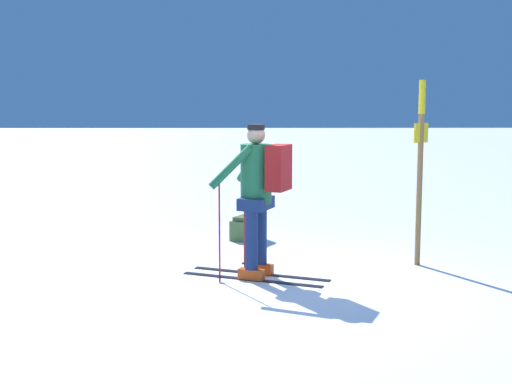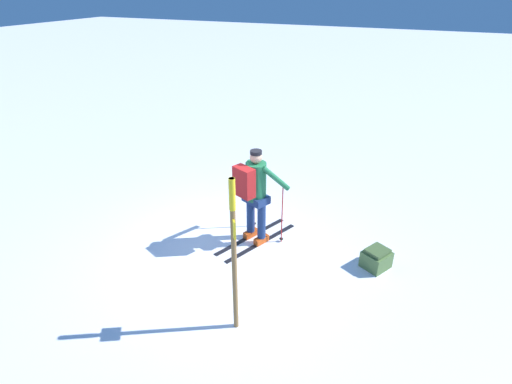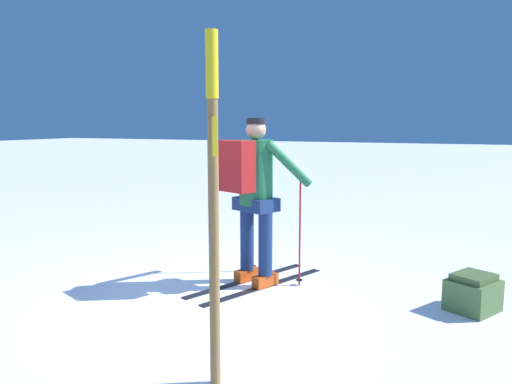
% 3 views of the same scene
% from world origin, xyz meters
% --- Properties ---
extents(ground_plane, '(80.00, 80.00, 0.00)m').
position_xyz_m(ground_plane, '(0.00, 0.00, 0.00)').
color(ground_plane, white).
extents(skier, '(1.09, 1.74, 1.80)m').
position_xyz_m(skier, '(-0.34, -0.44, 1.06)').
color(skier, black).
rests_on(skier, ground_plane).
extents(dropped_backpack, '(0.53, 0.55, 0.35)m').
position_xyz_m(dropped_backpack, '(-2.53, -0.56, 0.17)').
color(dropped_backpack, '#4C6B38').
rests_on(dropped_backpack, ground_plane).
extents(trail_marker, '(0.16, 0.21, 2.31)m').
position_xyz_m(trail_marker, '(-0.95, 1.57, 1.37)').
color(trail_marker, olive).
rests_on(trail_marker, ground_plane).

